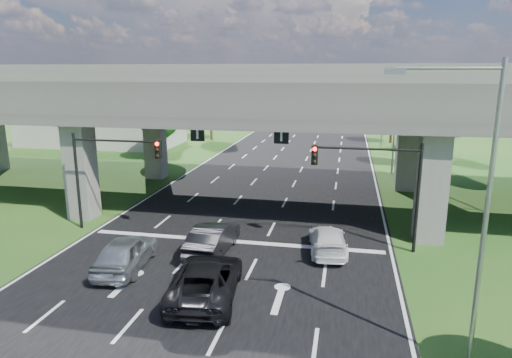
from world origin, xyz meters
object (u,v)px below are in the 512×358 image
(signal_left, at_px, (108,164))
(streetlight_beyond, at_px, (381,102))
(streetlight_near, at_px, (474,197))
(car_white, at_px, (328,240))
(car_trailing, at_px, (206,280))
(car_silver, at_px, (126,253))
(car_dark, at_px, (213,239))
(signal_right, at_px, (377,176))
(streetlight_far, at_px, (391,112))

(signal_left, bearing_deg, streetlight_beyond, 63.57)
(streetlight_near, bearing_deg, car_white, 117.56)
(car_trailing, bearing_deg, car_silver, -29.88)
(streetlight_near, bearing_deg, streetlight_beyond, 90.00)
(signal_left, bearing_deg, car_trailing, -40.69)
(signal_left, bearing_deg, car_dark, -18.03)
(car_trailing, bearing_deg, car_white, -135.50)
(signal_right, relative_size, car_dark, 1.21)
(signal_right, distance_m, signal_left, 15.65)
(streetlight_near, xyz_separation_m, streetlight_beyond, (0.00, 46.00, 0.00))
(streetlight_far, bearing_deg, car_silver, -119.70)
(streetlight_far, relative_size, car_silver, 2.01)
(car_silver, distance_m, car_white, 10.55)
(streetlight_beyond, bearing_deg, car_dark, -105.66)
(signal_right, height_order, streetlight_beyond, streetlight_beyond)
(car_white, bearing_deg, streetlight_near, 111.08)
(car_dark, relative_size, car_trailing, 0.85)
(car_dark, distance_m, car_trailing, 4.95)
(streetlight_near, xyz_separation_m, car_trailing, (-9.61, 2.80, -5.01))
(streetlight_beyond, height_order, car_white, streetlight_beyond)
(streetlight_beyond, height_order, car_dark, streetlight_beyond)
(car_trailing, bearing_deg, car_dark, -83.72)
(streetlight_near, distance_m, car_silver, 15.95)
(car_silver, relative_size, car_dark, 1.00)
(signal_left, bearing_deg, streetlight_far, 48.22)
(signal_right, xyz_separation_m, streetlight_near, (2.27, -9.94, 1.66))
(signal_right, bearing_deg, signal_left, 180.00)
(car_white, bearing_deg, streetlight_beyond, -103.71)
(car_white, bearing_deg, streetlight_far, -109.09)
(car_white, bearing_deg, car_silver, 17.00)
(streetlight_far, relative_size, streetlight_beyond, 1.00)
(signal_right, bearing_deg, car_trailing, -135.76)
(car_white, xyz_separation_m, car_trailing, (-4.91, -6.20, 0.13))
(signal_right, distance_m, streetlight_far, 20.25)
(streetlight_near, distance_m, streetlight_beyond, 46.00)
(signal_left, distance_m, car_silver, 7.07)
(streetlight_far, bearing_deg, streetlight_beyond, 90.00)
(streetlight_beyond, bearing_deg, car_silver, -109.24)
(signal_right, height_order, streetlight_near, streetlight_near)
(streetlight_near, relative_size, car_white, 2.13)
(streetlight_beyond, relative_size, car_dark, 2.02)
(signal_right, bearing_deg, car_white, -158.75)
(signal_left, bearing_deg, streetlight_near, -29.02)
(signal_right, xyz_separation_m, streetlight_beyond, (2.27, 36.06, 1.66))
(car_trailing, bearing_deg, streetlight_near, 156.66)
(signal_right, bearing_deg, car_dark, -164.63)
(signal_right, height_order, car_white, signal_right)
(signal_right, distance_m, car_white, 4.34)
(signal_right, relative_size, signal_left, 1.00)
(streetlight_far, bearing_deg, signal_right, -96.47)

